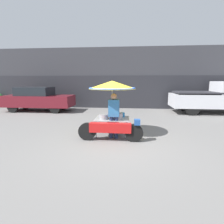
% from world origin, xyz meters
% --- Properties ---
extents(ground_plane, '(36.00, 36.00, 0.00)m').
position_xyz_m(ground_plane, '(0.00, 0.00, 0.00)').
color(ground_plane, slate).
extents(shopfront_building, '(28.00, 2.06, 4.41)m').
position_xyz_m(shopfront_building, '(0.00, 8.35, 2.19)').
color(shopfront_building, '#38383D').
rests_on(shopfront_building, ground).
extents(vendor_motorcycle_cart, '(2.24, 1.74, 2.05)m').
position_xyz_m(vendor_motorcycle_cart, '(-0.18, 0.71, 1.52)').
color(vendor_motorcycle_cart, black).
rests_on(vendor_motorcycle_cart, ground).
extents(vendor_person, '(0.38, 0.22, 1.62)m').
position_xyz_m(vendor_person, '(-0.09, 0.45, 0.91)').
color(vendor_person, navy).
rests_on(vendor_person, ground).
extents(parked_car, '(4.57, 1.67, 1.61)m').
position_xyz_m(parked_car, '(-5.68, 5.56, 0.83)').
color(parked_car, black).
rests_on(parked_car, ground).
extents(pickup_truck, '(5.32, 1.87, 2.00)m').
position_xyz_m(pickup_truck, '(5.93, 5.85, 0.97)').
color(pickup_truck, black).
rests_on(pickup_truck, ground).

